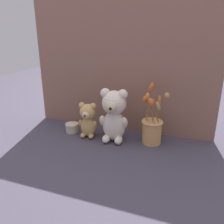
# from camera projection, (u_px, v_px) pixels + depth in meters

# --- Properties ---
(ground_plane) EXTENTS (4.00, 4.00, 0.00)m
(ground_plane) POSITION_uv_depth(u_px,v_px,m) (111.00, 139.00, 1.36)
(ground_plane) COLOR #3D3847
(backdrop_wall) EXTENTS (1.11, 0.02, 0.78)m
(backdrop_wall) POSITION_uv_depth(u_px,v_px,m) (121.00, 67.00, 1.37)
(backdrop_wall) COLOR #845B4C
(backdrop_wall) RESTS_ON ground
(teddy_bear_large) EXTENTS (0.16, 0.15, 0.30)m
(teddy_bear_large) POSITION_uv_depth(u_px,v_px,m) (114.00, 114.00, 1.29)
(teddy_bear_large) COLOR beige
(teddy_bear_large) RESTS_ON ground
(teddy_bear_medium) EXTENTS (0.11, 0.10, 0.21)m
(teddy_bear_medium) POSITION_uv_depth(u_px,v_px,m) (88.00, 119.00, 1.36)
(teddy_bear_medium) COLOR tan
(teddy_bear_medium) RESTS_ON ground
(flower_vase) EXTENTS (0.14, 0.16, 0.33)m
(flower_vase) POSITION_uv_depth(u_px,v_px,m) (152.00, 127.00, 1.29)
(flower_vase) COLOR tan
(flower_vase) RESTS_ON ground
(decorative_tin_tall) EXTENTS (0.08, 0.08, 0.05)m
(decorative_tin_tall) POSITION_uv_depth(u_px,v_px,m) (72.00, 128.00, 1.44)
(decorative_tin_tall) COLOR beige
(decorative_tin_tall) RESTS_ON ground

